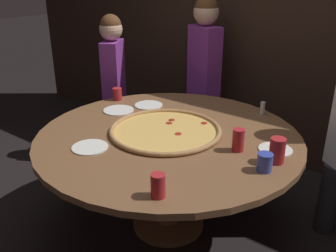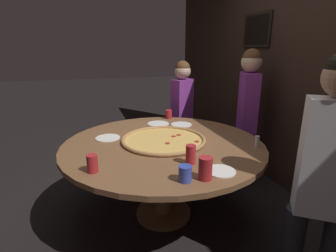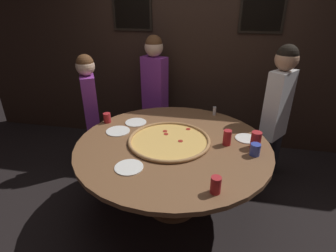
# 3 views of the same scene
# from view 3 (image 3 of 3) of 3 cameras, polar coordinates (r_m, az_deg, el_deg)

# --- Properties ---
(ground_plane) EXTENTS (24.00, 24.00, 0.00)m
(ground_plane) POSITION_cam_3_polar(r_m,az_deg,el_deg) (2.84, 0.93, -16.75)
(ground_plane) COLOR black
(back_wall) EXTENTS (6.40, 0.08, 2.60)m
(back_wall) POSITION_cam_3_polar(r_m,az_deg,el_deg) (3.62, 5.49, 15.88)
(back_wall) COLOR black
(back_wall) RESTS_ON ground_plane
(dining_table) EXTENTS (1.77, 1.77, 0.74)m
(dining_table) POSITION_cam_3_polar(r_m,az_deg,el_deg) (2.46, 1.03, -5.91)
(dining_table) COLOR brown
(dining_table) RESTS_ON ground_plane
(giant_pizza) EXTENTS (0.76, 0.76, 0.03)m
(giant_pizza) POSITION_cam_3_polar(r_m,az_deg,el_deg) (2.41, 0.26, -3.11)
(giant_pizza) COLOR #EAB75B
(giant_pizza) RESTS_ON dining_table
(drink_cup_far_left) EXTENTS (0.07, 0.07, 0.12)m
(drink_cup_far_left) POSITION_cam_3_polar(r_m,az_deg,el_deg) (1.82, 10.35, -12.51)
(drink_cup_far_left) COLOR #B22328
(drink_cup_far_left) RESTS_ON dining_table
(drink_cup_near_right) EXTENTS (0.09, 0.09, 0.15)m
(drink_cup_near_right) POSITION_cam_3_polar(r_m,az_deg,el_deg) (2.42, 18.57, -2.88)
(drink_cup_near_right) COLOR #B22328
(drink_cup_near_right) RESTS_ON dining_table
(drink_cup_far_right) EXTENTS (0.07, 0.07, 0.14)m
(drink_cup_far_right) POSITION_cam_3_polar(r_m,az_deg,el_deg) (2.40, 12.76, -2.47)
(drink_cup_far_right) COLOR #B22328
(drink_cup_far_right) RESTS_ON dining_table
(drink_cup_near_left) EXTENTS (0.08, 0.08, 0.10)m
(drink_cup_near_left) POSITION_cam_3_polar(r_m,az_deg,el_deg) (2.85, -13.12, 1.74)
(drink_cup_near_left) COLOR #B22328
(drink_cup_near_left) RESTS_ON dining_table
(drink_cup_beside_pizza) EXTENTS (0.09, 0.09, 0.10)m
(drink_cup_beside_pizza) POSITION_cam_3_polar(r_m,az_deg,el_deg) (2.31, 18.43, -4.88)
(drink_cup_beside_pizza) COLOR #384CB7
(drink_cup_beside_pizza) RESTS_ON dining_table
(white_plate_left_side) EXTENTS (0.24, 0.24, 0.01)m
(white_plate_left_side) POSITION_cam_3_polar(r_m,az_deg,el_deg) (2.65, -10.83, -1.08)
(white_plate_left_side) COLOR white
(white_plate_left_side) RESTS_ON dining_table
(white_plate_far_back) EXTENTS (0.22, 0.22, 0.01)m
(white_plate_far_back) POSITION_cam_3_polar(r_m,az_deg,el_deg) (2.08, -8.50, -8.87)
(white_plate_far_back) COLOR white
(white_plate_far_back) RESTS_ON dining_table
(white_plate_beside_cup) EXTENTS (0.22, 0.22, 0.01)m
(white_plate_beside_cup) POSITION_cam_3_polar(r_m,az_deg,el_deg) (2.80, -7.02, 0.79)
(white_plate_beside_cup) COLOR white
(white_plate_beside_cup) RESTS_ON dining_table
(white_plate_right_side) EXTENTS (0.20, 0.20, 0.01)m
(white_plate_right_side) POSITION_cam_3_polar(r_m,az_deg,el_deg) (2.57, 16.66, -2.62)
(white_plate_right_side) COLOR white
(white_plate_right_side) RESTS_ON dining_table
(condiment_shaker) EXTENTS (0.04, 0.04, 0.10)m
(condiment_shaker) POSITION_cam_3_polar(r_m,az_deg,el_deg) (3.00, 10.08, 3.26)
(condiment_shaker) COLOR silver
(condiment_shaker) RESTS_ON dining_table
(diner_centre_back) EXTENTS (0.34, 0.39, 1.54)m
(diner_centre_back) POSITION_cam_3_polar(r_m,az_deg,el_deg) (3.06, 22.68, 3.66)
(diner_centre_back) COLOR #232328
(diner_centre_back) RESTS_ON ground_plane
(diner_far_right) EXTENTS (0.41, 0.27, 1.54)m
(diner_far_right) POSITION_cam_3_polar(r_m,az_deg,el_deg) (3.49, -2.89, 8.28)
(diner_far_right) COLOR #232328
(diner_far_right) RESTS_ON ground_plane
(diner_side_right) EXTENTS (0.28, 0.36, 1.39)m
(diner_side_right) POSITION_cam_3_polar(r_m,az_deg,el_deg) (3.24, -16.48, 4.22)
(diner_side_right) COLOR #232328
(diner_side_right) RESTS_ON ground_plane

